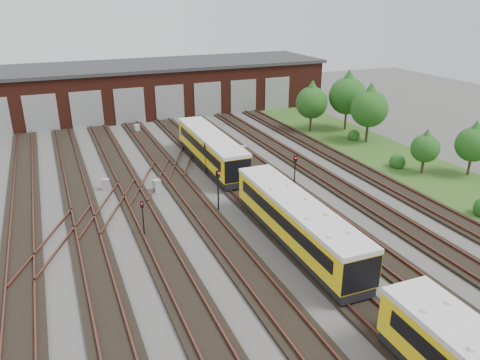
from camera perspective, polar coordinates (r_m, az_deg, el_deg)
name	(u,v)px	position (r m, az deg, el deg)	size (l,w,h in m)	color
ground	(266,251)	(29.44, 3.18, -8.60)	(120.00, 120.00, 0.00)	#464441
track_network	(260,245)	(29.78, 2.40, -7.96)	(30.40, 70.00, 0.33)	black
maintenance_shed	(136,88)	(64.81, -12.58, 10.86)	(51.00, 12.50, 6.35)	#491B12
grass_verge	(400,162)	(47.04, 18.95, 2.14)	(8.00, 55.00, 0.05)	#294E1A
metro_train	(297,221)	(29.30, 6.95, -5.00)	(2.60, 45.44, 2.77)	black
signal_mast_0	(143,214)	(30.95, -11.78, -4.07)	(0.23, 0.22, 2.51)	black
signal_mast_1	(218,186)	(33.58, -2.69, -0.68)	(0.32, 0.31, 3.20)	black
signal_mast_2	(295,171)	(36.32, 6.70, 1.10)	(0.29, 0.27, 3.38)	black
signal_mast_3	(206,155)	(40.66, -4.20, 3.06)	(0.23, 0.22, 2.95)	black
relay_cabinet_0	(106,184)	(39.51, -16.06, -0.51)	(0.56, 0.47, 0.94)	#9D9FA2
relay_cabinet_1	(157,185)	(38.28, -10.12, -0.66)	(0.59, 0.49, 0.98)	#9D9FA2
relay_cabinet_2	(310,249)	(28.98, 8.55, -8.37)	(0.51, 0.43, 0.86)	#9D9FA2
relay_cabinet_3	(137,128)	(55.43, -12.45, 6.17)	(0.56, 0.46, 0.93)	#9D9FA2
relay_cabinet_4	(243,150)	(46.30, 0.32, 3.62)	(0.56, 0.47, 0.94)	#9D9FA2
tree_0	(312,99)	(54.26, 8.75, 9.76)	(3.60, 3.60, 5.97)	#322816
tree_1	(370,104)	(51.30, 15.54, 8.90)	(3.90, 3.90, 6.46)	#322816
tree_2	(348,91)	(55.68, 13.02, 10.49)	(4.25, 4.25, 7.04)	#322816
tree_3	(426,145)	(43.84, 21.70, 3.98)	(2.48, 2.48, 4.11)	#322816
tree_4	(474,140)	(44.87, 26.64, 4.34)	(3.01, 3.01, 4.98)	#322816
bush_1	(398,160)	(45.22, 18.66, 2.35)	(1.45, 1.45, 1.45)	#1E4814
bush_2	(354,134)	(52.65, 13.71, 5.45)	(1.30, 1.30, 1.30)	#1E4814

